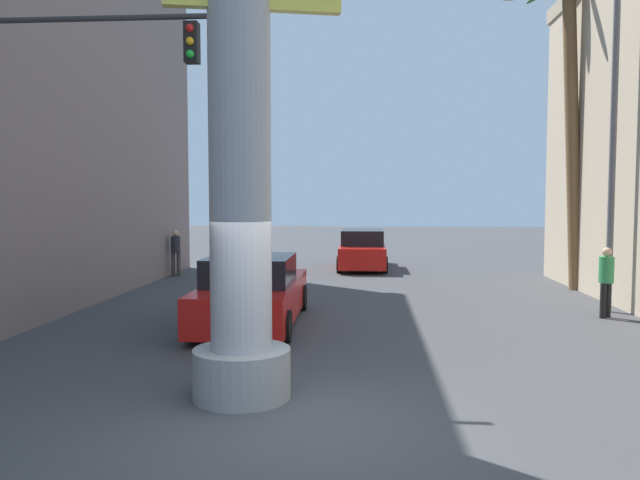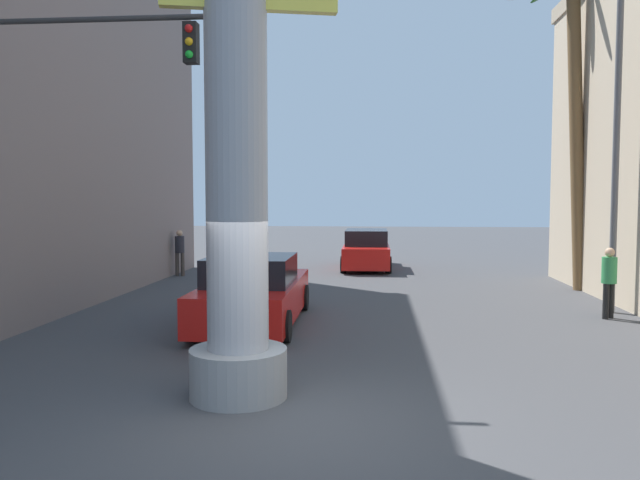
{
  "view_description": "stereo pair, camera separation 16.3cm",
  "coord_description": "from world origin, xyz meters",
  "px_view_note": "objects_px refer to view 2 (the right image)",
  "views": [
    {
      "loc": [
        0.94,
        -7.53,
        2.82
      ],
      "look_at": [
        0.0,
        4.93,
        1.98
      ],
      "focal_mm": 35.0,
      "sensor_mm": 36.0,
      "label": 1
    },
    {
      "loc": [
        1.1,
        -7.52,
        2.82
      ],
      "look_at": [
        0.0,
        4.93,
        1.98
      ],
      "focal_mm": 35.0,
      "sensor_mm": 36.0,
      "label": 2
    }
  ],
  "objects_px": {
    "street_lamp": "(599,116)",
    "pedestrian_mid_right": "(609,277)",
    "palm_tree_mid_right": "(577,108)",
    "car_far": "(366,250)",
    "pedestrian_far_left": "(180,249)",
    "car_lead": "(254,293)",
    "neon_sign_pole": "(236,65)",
    "traffic_light_mast": "(26,115)"
  },
  "relations": [
    {
      "from": "street_lamp",
      "to": "neon_sign_pole",
      "type": "bearing_deg",
      "value": -135.05
    },
    {
      "from": "traffic_light_mast",
      "to": "car_far",
      "type": "height_order",
      "value": "traffic_light_mast"
    },
    {
      "from": "neon_sign_pole",
      "to": "pedestrian_mid_right",
      "type": "xyz_separation_m",
      "value": [
        7.37,
        6.46,
        -3.67
      ]
    },
    {
      "from": "neon_sign_pole",
      "to": "car_far",
      "type": "relative_size",
      "value": 2.26
    },
    {
      "from": "neon_sign_pole",
      "to": "traffic_light_mast",
      "type": "distance_m",
      "value": 4.93
    },
    {
      "from": "car_far",
      "to": "palm_tree_mid_right",
      "type": "bearing_deg",
      "value": -39.91
    },
    {
      "from": "car_lead",
      "to": "car_far",
      "type": "distance_m",
      "value": 11.69
    },
    {
      "from": "street_lamp",
      "to": "palm_tree_mid_right",
      "type": "height_order",
      "value": "palm_tree_mid_right"
    },
    {
      "from": "traffic_light_mast",
      "to": "car_far",
      "type": "distance_m",
      "value": 15.84
    },
    {
      "from": "car_far",
      "to": "pedestrian_far_left",
      "type": "distance_m",
      "value": 7.39
    },
    {
      "from": "traffic_light_mast",
      "to": "pedestrian_far_left",
      "type": "xyz_separation_m",
      "value": [
        -0.78,
        11.17,
        -3.34
      ]
    },
    {
      "from": "pedestrian_mid_right",
      "to": "palm_tree_mid_right",
      "type": "bearing_deg",
      "value": 82.59
    },
    {
      "from": "neon_sign_pole",
      "to": "car_lead",
      "type": "relative_size",
      "value": 2.1
    },
    {
      "from": "palm_tree_mid_right",
      "to": "pedestrian_far_left",
      "type": "bearing_deg",
      "value": 170.15
    },
    {
      "from": "car_far",
      "to": "pedestrian_mid_right",
      "type": "height_order",
      "value": "pedestrian_mid_right"
    },
    {
      "from": "street_lamp",
      "to": "pedestrian_mid_right",
      "type": "distance_m",
      "value": 3.93
    },
    {
      "from": "street_lamp",
      "to": "car_far",
      "type": "bearing_deg",
      "value": 121.92
    },
    {
      "from": "car_far",
      "to": "pedestrian_mid_right",
      "type": "bearing_deg",
      "value": -60.03
    },
    {
      "from": "car_lead",
      "to": "palm_tree_mid_right",
      "type": "relative_size",
      "value": 0.53
    },
    {
      "from": "pedestrian_mid_right",
      "to": "pedestrian_far_left",
      "type": "bearing_deg",
      "value": 150.87
    },
    {
      "from": "car_far",
      "to": "pedestrian_mid_right",
      "type": "distance_m",
      "value": 11.61
    },
    {
      "from": "traffic_light_mast",
      "to": "pedestrian_far_left",
      "type": "height_order",
      "value": "traffic_light_mast"
    },
    {
      "from": "street_lamp",
      "to": "pedestrian_mid_right",
      "type": "height_order",
      "value": "street_lamp"
    },
    {
      "from": "street_lamp",
      "to": "car_lead",
      "type": "height_order",
      "value": "street_lamp"
    },
    {
      "from": "pedestrian_mid_right",
      "to": "pedestrian_far_left",
      "type": "height_order",
      "value": "pedestrian_far_left"
    },
    {
      "from": "car_lead",
      "to": "palm_tree_mid_right",
      "type": "xyz_separation_m",
      "value": [
        8.76,
        6.09,
        4.83
      ]
    },
    {
      "from": "car_lead",
      "to": "car_far",
      "type": "xyz_separation_m",
      "value": [
        2.35,
        11.45,
        0.03
      ]
    },
    {
      "from": "car_lead",
      "to": "neon_sign_pole",
      "type": "bearing_deg",
      "value": -81.22
    },
    {
      "from": "traffic_light_mast",
      "to": "pedestrian_mid_right",
      "type": "relative_size",
      "value": 3.63
    },
    {
      "from": "neon_sign_pole",
      "to": "car_far",
      "type": "bearing_deg",
      "value": 84.58
    },
    {
      "from": "palm_tree_mid_right",
      "to": "pedestrian_mid_right",
      "type": "xyz_separation_m",
      "value": [
        -0.61,
        -4.69,
        -4.56
      ]
    },
    {
      "from": "traffic_light_mast",
      "to": "car_lead",
      "type": "relative_size",
      "value": 1.19
    },
    {
      "from": "pedestrian_far_left",
      "to": "neon_sign_pole",
      "type": "bearing_deg",
      "value": -69.04
    },
    {
      "from": "palm_tree_mid_right",
      "to": "pedestrian_mid_right",
      "type": "distance_m",
      "value": 6.57
    },
    {
      "from": "car_far",
      "to": "pedestrian_far_left",
      "type": "xyz_separation_m",
      "value": [
        -6.71,
        -3.08,
        0.24
      ]
    },
    {
      "from": "pedestrian_far_left",
      "to": "palm_tree_mid_right",
      "type": "bearing_deg",
      "value": -9.85
    },
    {
      "from": "palm_tree_mid_right",
      "to": "street_lamp",
      "type": "bearing_deg",
      "value": -99.78
    },
    {
      "from": "neon_sign_pole",
      "to": "car_lead",
      "type": "distance_m",
      "value": 6.47
    },
    {
      "from": "car_lead",
      "to": "pedestrian_mid_right",
      "type": "xyz_separation_m",
      "value": [
        8.15,
        1.39,
        0.27
      ]
    },
    {
      "from": "street_lamp",
      "to": "palm_tree_mid_right",
      "type": "bearing_deg",
      "value": 80.22
    },
    {
      "from": "car_far",
      "to": "street_lamp",
      "type": "bearing_deg",
      "value": -58.08
    },
    {
      "from": "car_lead",
      "to": "pedestrian_far_left",
      "type": "relative_size",
      "value": 3.06
    }
  ]
}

